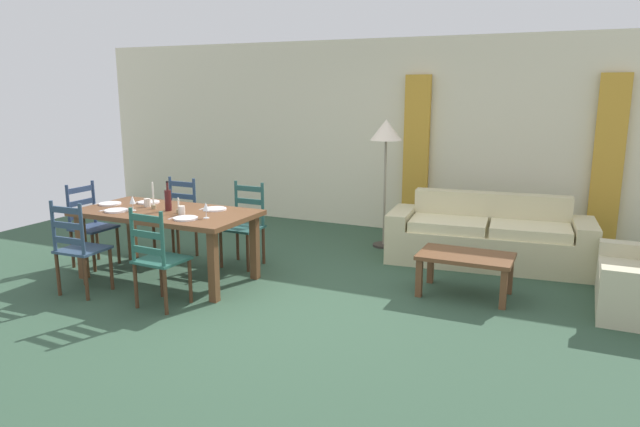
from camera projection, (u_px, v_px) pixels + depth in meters
ground_plane at (267, 298)px, 5.70m from camera, size 9.60×9.60×0.02m
wall_far at (379, 135)px, 8.34m from camera, size 9.60×0.16×2.70m
curtain_panel_left at (416, 156)px, 8.03m from camera, size 0.35×0.08×2.20m
curtain_panel_right at (608, 165)px, 7.05m from camera, size 0.35×0.08×2.20m
dining_table at (166, 219)px, 6.12m from camera, size 1.90×0.96×0.75m
dining_chair_near_left at (79, 248)px, 5.68m from camera, size 0.44×0.42×0.96m
dining_chair_near_right at (158, 258)px, 5.33m from camera, size 0.44×0.42×0.96m
dining_chair_far_left at (177, 218)px, 6.97m from camera, size 0.42×0.40×0.96m
dining_chair_far_right at (244, 224)px, 6.66m from camera, size 0.42×0.41×0.96m
dining_chair_head_west at (90, 225)px, 6.64m from camera, size 0.42×0.44×0.96m
dinner_plate_near_left at (116, 210)px, 6.06m from camera, size 0.24×0.24×0.02m
fork_near_left at (106, 210)px, 6.13m from camera, size 0.03×0.17×0.01m
dinner_plate_near_right at (186, 218)px, 5.70m from camera, size 0.24×0.24×0.02m
fork_near_right at (174, 218)px, 5.76m from camera, size 0.02×0.17×0.01m
dinner_plate_far_left at (149, 202)px, 6.51m from camera, size 0.24×0.24×0.02m
fork_far_left at (138, 202)px, 6.57m from camera, size 0.02×0.17×0.01m
dinner_plate_far_right at (215, 209)px, 6.14m from camera, size 0.24×0.24×0.02m
fork_far_right at (204, 208)px, 6.20m from camera, size 0.03×0.17×0.01m
dinner_plate_head_west at (110, 204)px, 6.42m from camera, size 0.24×0.24×0.02m
fork_head_west at (100, 203)px, 6.48m from camera, size 0.02×0.17×0.01m
wine_bottle at (168, 200)px, 6.08m from camera, size 0.07×0.07×0.32m
wine_glass_near_left at (132, 200)px, 6.08m from camera, size 0.06×0.06×0.16m
wine_glass_near_right at (206, 207)px, 5.72m from camera, size 0.06×0.06×0.16m
coffee_cup_primary at (182, 210)px, 5.90m from camera, size 0.07×0.07×0.09m
coffee_cup_secondary at (147, 203)px, 6.29m from camera, size 0.07×0.07×0.09m
candle_tall at (153, 201)px, 6.18m from camera, size 0.05×0.05×0.29m
candle_short at (179, 209)px, 5.98m from camera, size 0.05×0.05×0.16m
couch at (488, 239)px, 6.76m from camera, size 2.35×1.02×0.80m
coffee_table at (466, 261)px, 5.68m from camera, size 0.90×0.56×0.42m
standing_lamp at (386, 138)px, 7.23m from camera, size 0.40×0.40×1.64m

